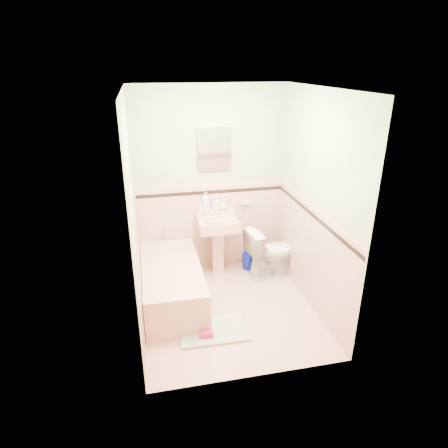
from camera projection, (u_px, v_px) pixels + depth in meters
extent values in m
plane|color=#DCA490|center=(228.00, 309.00, 4.63)|extent=(2.20, 2.20, 0.00)
plane|color=white|center=(230.00, 88.00, 3.66)|extent=(2.20, 2.20, 0.00)
plane|color=beige|center=(211.00, 182.00, 5.13)|extent=(2.50, 0.00, 2.50)
plane|color=beige|center=(259.00, 258.00, 3.15)|extent=(2.50, 0.00, 2.50)
plane|color=beige|center=(134.00, 219.00, 3.95)|extent=(0.00, 2.50, 2.50)
plane|color=beige|center=(316.00, 205.00, 4.34)|extent=(0.00, 2.50, 2.50)
plane|color=#DEA995|center=(211.00, 228.00, 5.37)|extent=(2.00, 0.00, 2.00)
plane|color=#DEA995|center=(256.00, 323.00, 3.41)|extent=(2.00, 0.00, 2.00)
plane|color=#DEA995|center=(140.00, 274.00, 4.20)|extent=(0.00, 2.20, 2.20)
plane|color=#DEA995|center=(310.00, 256.00, 4.59)|extent=(0.00, 2.20, 2.20)
plane|color=black|center=(211.00, 192.00, 5.17)|extent=(2.00, 0.00, 2.00)
plane|color=black|center=(258.00, 271.00, 3.22)|extent=(2.00, 0.00, 2.00)
plane|color=black|center=(137.00, 230.00, 4.00)|extent=(0.00, 2.20, 2.20)
plane|color=black|center=(313.00, 216.00, 4.38)|extent=(0.00, 2.20, 2.20)
plane|color=#DCA79A|center=(211.00, 185.00, 5.13)|extent=(2.00, 0.00, 2.00)
plane|color=#DCA79A|center=(258.00, 261.00, 3.18)|extent=(2.00, 0.00, 2.00)
plane|color=#DCA79A|center=(136.00, 221.00, 3.96)|extent=(0.00, 2.20, 2.20)
plane|color=#DCA79A|center=(314.00, 207.00, 4.34)|extent=(0.00, 2.20, 2.20)
cube|color=#D79C87|center=(172.00, 284.00, 4.71)|extent=(0.70, 1.50, 0.45)
cylinder|color=silver|center=(166.00, 231.00, 5.21)|extent=(0.04, 0.12, 0.04)
cylinder|color=silver|center=(216.00, 206.00, 5.17)|extent=(0.02, 0.02, 0.10)
cube|color=white|center=(214.00, 149.00, 4.94)|extent=(0.44, 0.04, 0.55)
cube|color=#D79C87|center=(245.00, 202.00, 5.30)|extent=(0.13, 0.07, 0.04)
imported|color=#B2B2B2|center=(206.00, 202.00, 5.16)|extent=(0.13, 0.13, 0.26)
imported|color=#B2B2B2|center=(216.00, 203.00, 5.20)|extent=(0.09, 0.10, 0.18)
imported|color=#B2B2B2|center=(223.00, 204.00, 5.22)|extent=(0.12, 0.12, 0.15)
cylinder|color=white|center=(201.00, 207.00, 5.17)|extent=(0.05, 0.05, 0.12)
imported|color=white|center=(271.00, 252.00, 5.25)|extent=(0.74, 0.50, 0.70)
cube|color=#98A98D|center=(213.00, 330.00, 4.24)|extent=(0.74, 0.51, 0.03)
cube|color=#BF1E59|center=(206.00, 334.00, 4.10)|extent=(0.15, 0.08, 0.06)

